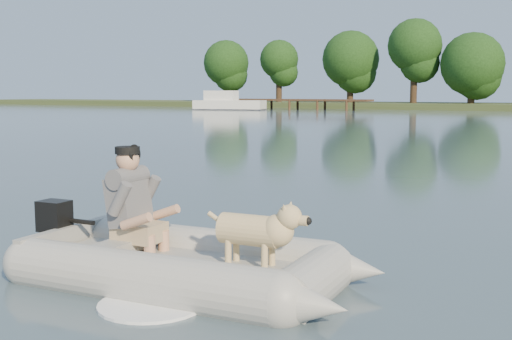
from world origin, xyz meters
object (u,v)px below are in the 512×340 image
Objects in this scene: dog at (250,236)px; dock at (285,104)px; man at (130,198)px; dinghy at (187,223)px; cabin_cruiser at (230,100)px.

dock is at bearing 112.58° from dog.
dock is 20.36× the size of dog.
man is 1.30m from dog.
dinghy is at bearing -63.05° from dock.
dinghy is 0.62m from dog.
dock is at bearing 111.43° from man.
dinghy is at bearing -4.24° from man.
cabin_cruiser is (-3.67, -4.48, 0.42)m from dock.
man reaches higher than dock.
man is at bearing 180.00° from dog.
dock is 17.62× the size of man.
dock reaches higher than dog.
dock is 5.81m from cabin_cruiser.
dinghy is 4.25× the size of man.
dog is at bearing -62.48° from dock.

